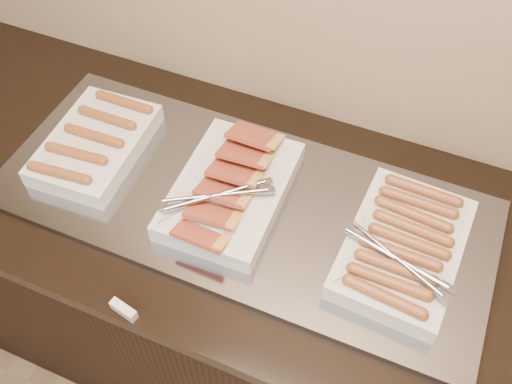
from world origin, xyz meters
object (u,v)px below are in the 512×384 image
dish_center (230,189)px  dish_right (403,247)px  warming_tray (241,202)px  dish_left (96,143)px  counter (239,290)px

dish_center → dish_right: dish_center is taller
warming_tray → dish_left: size_ratio=3.52×
counter → dish_right: size_ratio=5.52×
warming_tray → dish_center: bearing=-171.5°
warming_tray → dish_center: (-0.03, -0.00, 0.04)m
dish_center → dish_right: size_ratio=1.05×
warming_tray → dish_right: size_ratio=3.22×
warming_tray → dish_right: (0.39, -0.00, 0.04)m
dish_left → counter: bearing=-2.9°
counter → dish_left: size_ratio=6.04×
counter → dish_center: dish_center is taller
dish_left → dish_center: 0.38m
dish_left → dish_center: (0.38, -0.00, 0.00)m
warming_tray → dish_right: 0.40m
dish_left → dish_center: bearing=-3.5°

